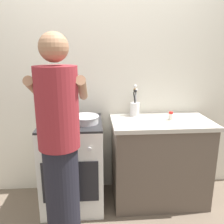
# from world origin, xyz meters

# --- Properties ---
(ground) EXTENTS (6.00, 6.00, 0.00)m
(ground) POSITION_xyz_m (0.00, 0.00, 0.00)
(ground) COLOR #6B5B4C
(back_wall) EXTENTS (3.20, 0.10, 2.50)m
(back_wall) POSITION_xyz_m (0.20, 0.50, 1.25)
(back_wall) COLOR silver
(back_wall) RESTS_ON ground
(countertop) EXTENTS (1.00, 0.60, 0.90)m
(countertop) POSITION_xyz_m (0.55, 0.15, 0.45)
(countertop) COLOR brown
(countertop) RESTS_ON ground
(stove_range) EXTENTS (0.60, 0.62, 0.90)m
(stove_range) POSITION_xyz_m (-0.35, 0.15, 0.45)
(stove_range) COLOR white
(stove_range) RESTS_ON ground
(pot) EXTENTS (0.25, 0.18, 0.10)m
(pot) POSITION_xyz_m (-0.49, 0.17, 0.95)
(pot) COLOR #B2B2B7
(pot) RESTS_ON stove_range
(mixing_bowl) EXTENTS (0.27, 0.27, 0.07)m
(mixing_bowl) POSITION_xyz_m (-0.21, 0.10, 0.94)
(mixing_bowl) COLOR #B7B7BC
(mixing_bowl) RESTS_ON stove_range
(utensil_crock) EXTENTS (0.10, 0.10, 0.33)m
(utensil_crock) POSITION_xyz_m (0.31, 0.33, 1.00)
(utensil_crock) COLOR silver
(utensil_crock) RESTS_ON countertop
(spice_bottle) EXTENTS (0.04, 0.04, 0.08)m
(spice_bottle) POSITION_xyz_m (0.64, 0.14, 0.94)
(spice_bottle) COLOR silver
(spice_bottle) RESTS_ON countertop
(person) EXTENTS (0.41, 0.50, 1.70)m
(person) POSITION_xyz_m (-0.38, -0.45, 0.86)
(person) COLOR black
(person) RESTS_ON ground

